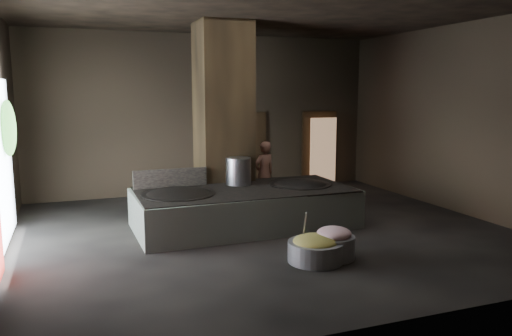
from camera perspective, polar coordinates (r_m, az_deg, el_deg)
name	(u,v)px	position (r m, az deg, el deg)	size (l,w,h in m)	color
floor	(264,233)	(10.61, 0.93, -7.43)	(10.00, 9.00, 0.10)	black
ceiling	(265,7)	(10.31, 0.99, 17.92)	(10.00, 9.00, 0.10)	black
back_wall	(207,114)	(14.53, -5.66, 6.14)	(10.00, 0.10, 4.50)	black
front_wall	(404,147)	(6.21, 16.51, 2.29)	(10.00, 0.10, 4.50)	black
right_wall	(461,119)	(12.93, 22.36, 5.20)	(0.10, 9.00, 4.50)	black
pillar	(223,119)	(11.90, -3.76, 5.58)	(1.20, 1.20, 4.50)	black
hearth_platform	(244,208)	(10.83, -1.33, -4.60)	(4.65, 2.22, 0.81)	#A5B3A1
platform_cap	(244,189)	(10.75, -1.34, -2.47)	(4.55, 2.18, 0.03)	black
wok_left	(178,198)	(10.34, -8.87, -3.39)	(1.47, 1.47, 0.40)	black
wok_left_rim	(178,195)	(10.32, -8.88, -3.01)	(1.50, 1.50, 0.05)	black
wok_right	(300,188)	(11.31, 5.06, -2.27)	(1.36, 1.36, 0.38)	black
wok_right_rim	(300,185)	(11.30, 5.06, -1.92)	(1.40, 1.40, 0.05)	black
stock_pot	(238,171)	(11.22, -2.02, -0.36)	(0.57, 0.57, 0.61)	gray
splash_guard	(170,178)	(11.05, -9.75, -1.14)	(1.62, 0.06, 0.40)	black
cook	(264,174)	(12.71, 0.93, -0.65)	(0.60, 0.39, 1.66)	#955E4B
veg_basin	(315,252)	(8.77, 6.81, -9.46)	(0.96, 0.96, 0.35)	gray
veg_fill	(316,242)	(8.72, 6.83, -8.38)	(0.79, 0.79, 0.24)	olive
ladle	(304,229)	(8.72, 5.52, -6.97)	(0.03, 0.03, 0.76)	gray
meat_basin	(334,247)	(8.97, 8.88, -8.92)	(0.73, 0.73, 0.40)	gray
meat_fill	(334,233)	(8.90, 8.92, -7.39)	(0.61, 0.61, 0.23)	#C07382
doorway_near	(247,152)	(14.88, -1.02, 1.80)	(1.18, 0.08, 2.38)	black
doorway_near_glow	(240,155)	(14.76, -1.82, 1.54)	(0.75, 0.04, 1.77)	#8C6647
doorway_far	(319,149)	(15.84, 7.19, 2.16)	(1.18, 0.08, 2.38)	black
doorway_far_glow	(323,151)	(15.71, 7.67, 1.91)	(0.88, 0.04, 2.09)	#8C6647
tree_silhouette	(8,128)	(10.86, -26.47, 4.11)	(0.28, 1.10, 1.10)	#194714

